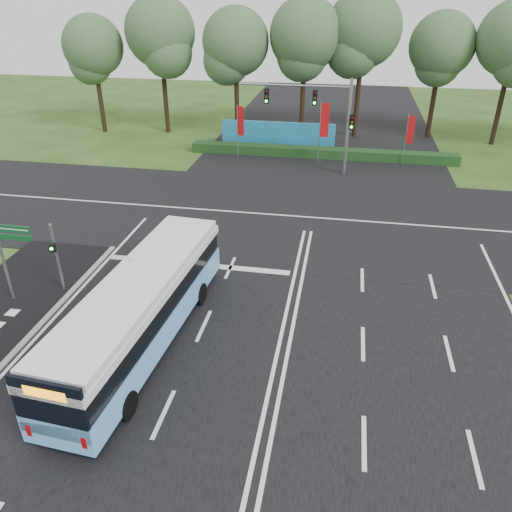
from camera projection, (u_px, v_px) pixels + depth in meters
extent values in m
plane|color=#2A4517|center=(281.00, 335.00, 20.51)|extent=(120.00, 120.00, 0.00)
cube|color=black|center=(281.00, 335.00, 20.50)|extent=(20.00, 120.00, 0.04)
cube|color=black|center=(307.00, 217.00, 30.87)|extent=(120.00, 14.00, 0.05)
cube|color=gray|center=(15.00, 352.00, 19.47)|extent=(0.25, 18.00, 0.12)
cube|color=#68B1F1|center=(144.00, 323.00, 19.53)|extent=(3.26, 11.78, 1.07)
cube|color=black|center=(145.00, 333.00, 19.76)|extent=(3.23, 11.72, 0.29)
cube|color=black|center=(141.00, 302.00, 19.07)|extent=(3.15, 11.60, 0.92)
cube|color=white|center=(139.00, 289.00, 18.79)|extent=(3.26, 11.78, 0.34)
cube|color=white|center=(138.00, 282.00, 18.63)|extent=(3.18, 11.31, 0.34)
cube|color=white|center=(164.00, 246.00, 20.55)|extent=(1.76, 3.01, 0.24)
cube|color=black|center=(50.00, 410.00, 14.15)|extent=(2.35, 0.29, 2.13)
cube|color=orange|center=(45.00, 393.00, 13.79)|extent=(1.36, 0.16, 0.34)
cylinder|color=black|center=(154.00, 287.00, 22.84)|extent=(0.34, 1.03, 1.01)
cylinder|color=black|center=(201.00, 294.00, 22.34)|extent=(0.34, 1.03, 1.01)
cylinder|color=black|center=(67.00, 393.00, 16.90)|extent=(0.34, 1.03, 1.01)
cylinder|color=black|center=(128.00, 405.00, 16.40)|extent=(0.34, 1.03, 1.01)
cylinder|color=gray|center=(57.00, 258.00, 22.74)|extent=(0.14, 0.14, 3.42)
cube|color=black|center=(53.00, 248.00, 22.28)|extent=(0.32, 0.27, 0.39)
sphere|color=#19F233|center=(51.00, 249.00, 22.19)|extent=(0.14, 0.14, 0.14)
cylinder|color=gray|center=(3.00, 257.00, 21.77)|extent=(0.13, 0.13, 4.44)
cube|color=#0C4320|center=(12.00, 229.00, 20.95)|extent=(1.66, 0.08, 0.33)
cube|color=#0C4320|center=(14.00, 237.00, 21.13)|extent=(1.66, 0.08, 0.24)
cube|color=white|center=(11.00, 229.00, 20.92)|extent=(1.55, 0.03, 0.04)
cylinder|color=gray|center=(238.00, 132.00, 40.48)|extent=(0.07, 0.07, 4.37)
cube|color=#B40F11|center=(241.00, 121.00, 39.89)|extent=(0.56, 0.25, 2.33)
cylinder|color=gray|center=(320.00, 133.00, 39.21)|extent=(0.08, 0.08, 4.89)
cube|color=#B40F11|center=(325.00, 120.00, 38.62)|extent=(0.65, 0.12, 2.61)
cylinder|color=gray|center=(405.00, 140.00, 39.04)|extent=(0.06, 0.06, 4.00)
cube|color=#B40F11|center=(411.00, 130.00, 38.53)|extent=(0.52, 0.18, 2.13)
cylinder|color=gray|center=(348.00, 129.00, 36.24)|extent=(0.24, 0.24, 7.00)
cylinder|color=gray|center=(294.00, 85.00, 35.49)|extent=(8.00, 0.16, 0.16)
cube|color=black|center=(315.00, 98.00, 35.63)|extent=(0.32, 0.28, 1.05)
cube|color=black|center=(267.00, 96.00, 36.18)|extent=(0.32, 0.28, 1.05)
cube|color=black|center=(352.00, 122.00, 35.97)|extent=(0.32, 0.28, 1.05)
cube|color=#123314|center=(321.00, 153.00, 41.50)|extent=(22.00, 1.20, 0.80)
cube|color=teal|center=(278.00, 135.00, 43.95)|extent=(10.00, 0.30, 2.20)
cylinder|color=black|center=(100.00, 92.00, 47.39)|extent=(0.44, 0.44, 7.45)
sphere|color=#395833|center=(93.00, 46.00, 45.42)|extent=(5.49, 5.49, 5.49)
cylinder|color=black|center=(165.00, 87.00, 46.99)|extent=(0.44, 0.44, 8.55)
sphere|color=#395833|center=(160.00, 32.00, 44.73)|extent=(6.30, 6.30, 6.30)
cylinder|color=black|center=(237.00, 94.00, 45.51)|extent=(0.44, 0.44, 7.94)
sphere|color=#395833|center=(236.00, 42.00, 43.41)|extent=(5.85, 5.85, 5.85)
cylinder|color=black|center=(303.00, 91.00, 45.18)|extent=(0.44, 0.44, 8.50)
sphere|color=#395833|center=(305.00, 35.00, 42.94)|extent=(6.26, 6.26, 6.26)
cylinder|color=black|center=(358.00, 88.00, 45.46)|extent=(0.44, 0.44, 8.88)
sphere|color=#395833|center=(364.00, 29.00, 43.11)|extent=(6.55, 6.55, 6.55)
cylinder|color=black|center=(434.00, 95.00, 45.41)|extent=(0.44, 0.44, 7.71)
sphere|color=#395833|center=(442.00, 45.00, 43.38)|extent=(5.68, 5.68, 5.68)
cylinder|color=black|center=(502.00, 96.00, 43.23)|extent=(0.44, 0.44, 8.38)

